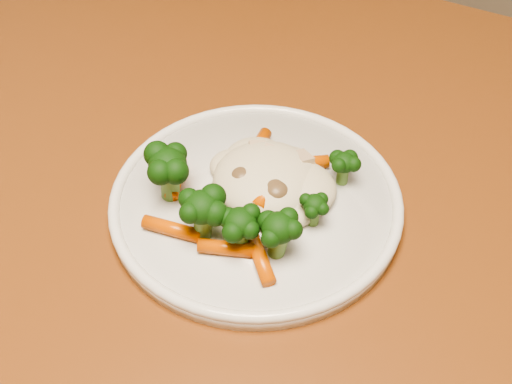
% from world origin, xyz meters
% --- Properties ---
extents(dining_table, '(1.31, 0.96, 0.75)m').
position_xyz_m(dining_table, '(-0.32, 0.03, 0.65)').
color(dining_table, brown).
rests_on(dining_table, ground).
extents(plate, '(0.25, 0.25, 0.01)m').
position_xyz_m(plate, '(-0.43, -0.02, 0.76)').
color(plate, white).
rests_on(plate, dining_table).
extents(meal, '(0.16, 0.17, 0.05)m').
position_xyz_m(meal, '(-0.43, -0.03, 0.78)').
color(meal, beige).
rests_on(meal, plate).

